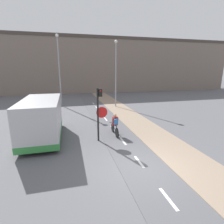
# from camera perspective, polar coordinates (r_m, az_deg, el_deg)

# --- Properties ---
(ground_plane) EXTENTS (120.00, 120.00, 0.00)m
(ground_plane) POSITION_cam_1_polar(r_m,az_deg,el_deg) (8.28, 10.27, -17.48)
(ground_plane) COLOR #5B5B60
(bike_lane) EXTENTS (2.23, 60.00, 0.02)m
(bike_lane) POSITION_cam_1_polar(r_m,az_deg,el_deg) (8.28, 10.24, -17.39)
(bike_lane) COLOR #56565B
(bike_lane) RESTS_ON ground_plane
(sidewalk_strip) EXTENTS (2.40, 60.00, 0.05)m
(sidewalk_strip) POSITION_cam_1_polar(r_m,az_deg,el_deg) (9.37, 23.71, -14.38)
(sidewalk_strip) COLOR gray
(sidewalk_strip) RESTS_ON ground_plane
(building_row_background) EXTENTS (60.00, 5.20, 10.04)m
(building_row_background) POSITION_cam_1_polar(r_m,az_deg,el_deg) (34.52, -9.41, 14.83)
(building_row_background) COLOR slate
(building_row_background) RESTS_ON ground_plane
(traffic_light_pole) EXTENTS (0.67, 0.25, 3.22)m
(traffic_light_pole) POSITION_cam_1_polar(r_m,az_deg,el_deg) (10.33, -4.18, 1.02)
(traffic_light_pole) COLOR black
(traffic_light_pole) RESTS_ON ground_plane
(street_lamp_far) EXTENTS (0.36, 0.36, 8.06)m
(street_lamp_far) POSITION_cam_1_polar(r_m,az_deg,el_deg) (21.43, -16.95, 14.67)
(street_lamp_far) COLOR gray
(street_lamp_far) RESTS_ON ground_plane
(street_lamp_sidewalk) EXTENTS (0.36, 0.36, 7.36)m
(street_lamp_sidewalk) POSITION_cam_1_polar(r_m,az_deg,el_deg) (20.03, 1.25, 14.29)
(street_lamp_sidewalk) COLOR gray
(street_lamp_sidewalk) RESTS_ON ground_plane
(cyclist_near) EXTENTS (0.46, 1.70, 1.46)m
(cyclist_near) POSITION_cam_1_polar(r_m,az_deg,el_deg) (11.52, 0.99, -4.24)
(cyclist_near) COLOR black
(cyclist_near) RESTS_ON ground_plane
(van) EXTENTS (2.15, 5.15, 2.50)m
(van) POSITION_cam_1_polar(r_m,az_deg,el_deg) (11.65, -21.84, -2.34)
(van) COLOR #B7B7BC
(van) RESTS_ON ground_plane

